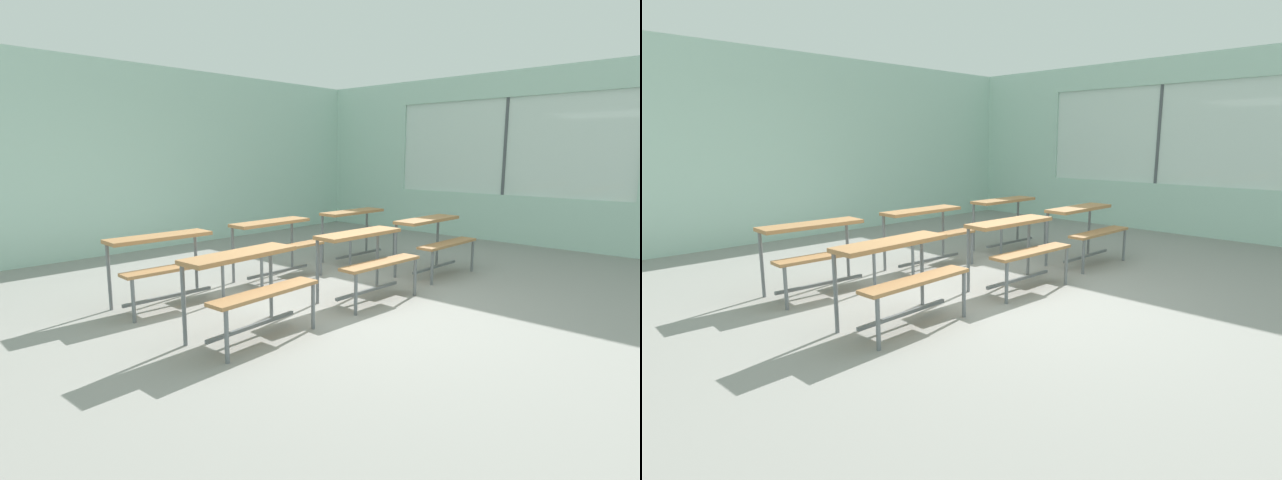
% 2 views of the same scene
% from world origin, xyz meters
% --- Properties ---
extents(ground, '(10.00, 9.00, 0.05)m').
position_xyz_m(ground, '(0.00, 0.00, -0.03)').
color(ground, gray).
extents(wall_back, '(10.00, 0.12, 3.00)m').
position_xyz_m(wall_back, '(0.00, 4.50, 1.50)').
color(wall_back, silver).
rests_on(wall_back, ground).
extents(wall_right, '(0.12, 9.00, 3.00)m').
position_xyz_m(wall_right, '(5.00, -0.13, 1.45)').
color(wall_right, silver).
rests_on(wall_right, ground).
extents(desk_bench_r0c0, '(1.13, 0.65, 0.74)m').
position_xyz_m(desk_bench_r0c0, '(-1.18, 0.03, 0.56)').
color(desk_bench_r0c0, '#A87547').
rests_on(desk_bench_r0c0, ground).
extents(desk_bench_r0c1, '(1.12, 0.64, 0.74)m').
position_xyz_m(desk_bench_r0c1, '(0.42, 0.01, 0.56)').
color(desk_bench_r0c1, '#A87547').
rests_on(desk_bench_r0c1, ground).
extents(desk_bench_r0c2, '(1.11, 0.61, 0.74)m').
position_xyz_m(desk_bench_r0c2, '(1.94, 0.07, 0.56)').
color(desk_bench_r0c2, '#A87547').
rests_on(desk_bench_r0c2, ground).
extents(desk_bench_r1c0, '(1.12, 0.63, 0.74)m').
position_xyz_m(desk_bench_r1c0, '(-1.21, 1.39, 0.56)').
color(desk_bench_r1c0, '#A87547').
rests_on(desk_bench_r1c0, ground).
extents(desk_bench_r1c1, '(1.10, 0.59, 0.74)m').
position_xyz_m(desk_bench_r1c1, '(0.34, 1.39, 0.56)').
color(desk_bench_r1c1, '#A87547').
rests_on(desk_bench_r1c1, ground).
extents(desk_bench_r1c2, '(1.12, 0.63, 0.74)m').
position_xyz_m(desk_bench_r1c2, '(1.93, 1.36, 0.56)').
color(desk_bench_r1c2, '#A87547').
rests_on(desk_bench_r1c2, ground).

